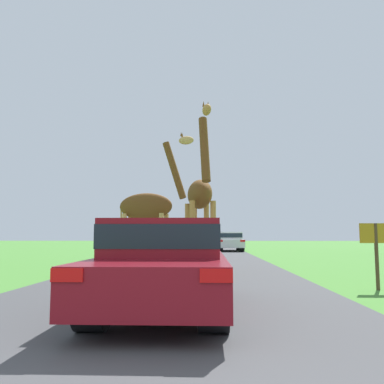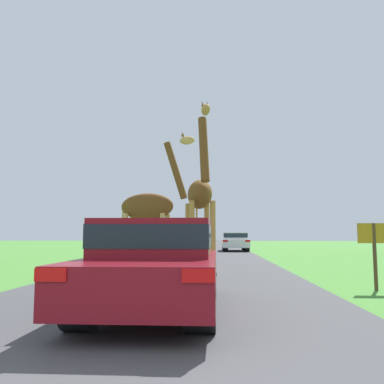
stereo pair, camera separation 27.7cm
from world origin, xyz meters
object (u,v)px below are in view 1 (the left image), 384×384
at_px(giraffe_companion, 149,207).
at_px(sign_post, 376,243).
at_px(car_queue_right, 143,246).
at_px(car_lead_maroon, 165,262).
at_px(giraffe_near_road, 200,197).
at_px(car_queue_left, 230,241).

height_order(giraffe_companion, sign_post, giraffe_companion).
relative_size(car_queue_right, sign_post, 3.06).
bearing_deg(car_queue_right, giraffe_companion, -78.49).
height_order(car_lead_maroon, sign_post, sign_post).
height_order(giraffe_near_road, sign_post, giraffe_near_road).
distance_m(giraffe_companion, sign_post, 8.05).
distance_m(giraffe_near_road, car_lead_maroon, 6.22).
bearing_deg(giraffe_companion, car_lead_maroon, 23.55).
relative_size(giraffe_companion, car_lead_maroon, 1.06).
height_order(car_queue_right, sign_post, sign_post).
height_order(car_queue_left, sign_post, sign_post).
bearing_deg(car_queue_right, sign_post, -54.73).
relative_size(car_lead_maroon, car_queue_right, 1.03).
relative_size(giraffe_near_road, car_queue_right, 1.13).
distance_m(giraffe_near_road, car_queue_right, 6.97).
distance_m(giraffe_near_road, car_queue_left, 18.47).
bearing_deg(car_lead_maroon, sign_post, 31.09).
bearing_deg(car_lead_maroon, car_queue_left, 84.50).
xyz_separation_m(giraffe_near_road, car_lead_maroon, (-0.46, -5.99, -1.62)).
bearing_deg(car_lead_maroon, giraffe_near_road, 85.61).
distance_m(car_queue_right, sign_post, 11.63).
xyz_separation_m(giraffe_near_road, car_queue_right, (-2.75, 6.17, -1.71)).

